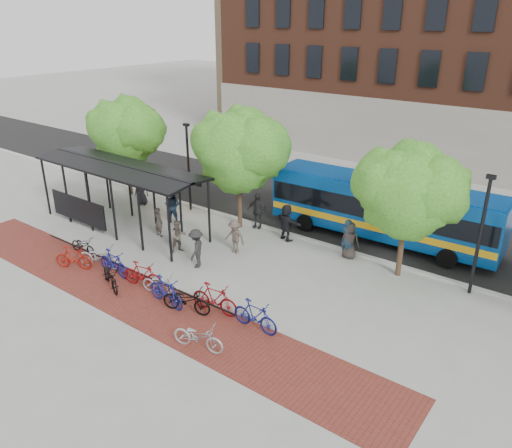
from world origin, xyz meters
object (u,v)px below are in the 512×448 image
Objects in this scene: lamp_post_right at (481,233)px; bike_6 at (160,284)px; bike_5 at (143,275)px; pedestrian_5 at (287,222)px; bike_2 at (99,257)px; bike_8 at (186,300)px; bike_9 at (215,299)px; bus_shelter at (118,174)px; bike_4 at (111,277)px; bike_1 at (73,258)px; pedestrian_7 at (347,239)px; pedestrian_9 at (196,248)px; bike_11 at (255,316)px; pedestrian_0 at (141,191)px; bus at (383,207)px; tree_a at (126,129)px; tree_c at (411,189)px; pedestrian_2 at (172,206)px; bike_3 at (114,263)px; pedestrian_6 at (350,240)px; pedestrian_8 at (179,236)px; bike_0 at (83,245)px; bike_7 at (166,291)px; lamp_post_left at (188,165)px; pedestrian_1 at (159,222)px; pedestrian_4 at (257,211)px; tree_b at (241,147)px; pedestrian_3 at (235,237)px.

lamp_post_right is 13.05m from bike_6.
pedestrian_5 is at bearing -29.18° from bike_5.
bike_8 is (5.74, -0.27, -0.02)m from bike_2.
lamp_post_right is at bearing -52.94° from bike_9.
bike_4 is (4.86, -4.62, -2.48)m from bus_shelter.
bike_1 is 0.88× the size of bike_8.
pedestrian_7 reaches higher than bike_2.
pedestrian_9 is at bearing -154.51° from lamp_post_right.
bike_11 is 1.15× the size of pedestrian_0.
tree_a is at bearing -171.08° from bus.
bike_5 is (-8.35, -7.57, -3.48)m from tree_c.
bus_shelter is 5.49× the size of pedestrian_2.
bike_3 is at bearing 68.00° from bike_4.
tree_c reaches higher than bike_3.
bus_shelter reaches higher than pedestrian_6.
pedestrian_8 is at bearing -135.19° from pedestrian_9.
pedestrian_2 is 0.99× the size of pedestrian_7.
tree_c is 15.35m from bike_0.
pedestrian_5 is (0.36, 8.05, 0.36)m from bike_7.
bike_0 is 8.49m from bike_9.
tree_c is at bearing -58.59° from bike_6.
tree_a reaches higher than pedestrian_7.
bus_shelter is 2.07× the size of lamp_post_left.
pedestrian_1 is (6.27, -3.50, -3.45)m from tree_a.
bike_8 is (3.88, 0.57, 0.01)m from bike_4.
bike_2 is 4.13m from pedestrian_1.
lamp_post_left reaches higher than bike_4.
bus is 9.63m from pedestrian_9.
bus_shelter reaches higher than pedestrian_4.
pedestrian_8 is at bearing 119.34° from pedestrian_2.
tree_b is at bearing -8.36° from pedestrian_6.
bike_0 is at bearing -89.92° from lamp_post_left.
bus_shelter is 9.19m from pedestrian_5.
tree_b is 3.61× the size of bike_1.
pedestrian_7 is (8.49, 7.73, 0.42)m from bike_2.
bike_5 is at bearing -32.47° from bus_shelter.
bike_0 is 1.01× the size of pedestrian_3.
pedestrian_0 is (-4.83, 6.72, 0.30)m from bike_2.
pedestrian_0 is 0.92× the size of pedestrian_9.
pedestrian_0 is at bearing 35.91° from bike_5.
tree_c is 8.42m from pedestrian_3.
bus_shelter is 17.61m from lamp_post_right.
pedestrian_0 is (-8.73, 6.63, 0.40)m from bike_6.
pedestrian_6 is at bearing -49.62° from bike_5.
pedestrian_9 is (0.56, 2.72, 0.35)m from bike_5.
pedestrian_2 is at bearing -157.05° from bus.
tree_a is 3.94× the size of pedestrian_1.
tree_b is 3.30× the size of bike_11.
pedestrian_6 reaches higher than bike_6.
pedestrian_9 is at bearing -24.81° from bike_5.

